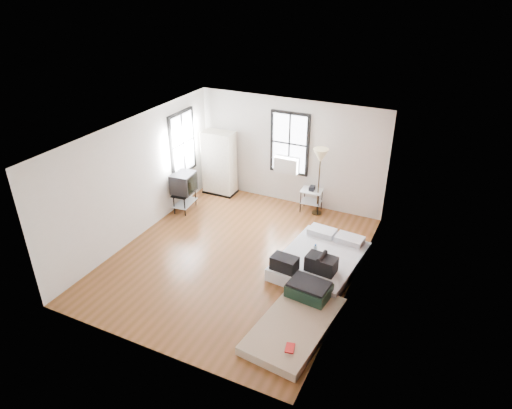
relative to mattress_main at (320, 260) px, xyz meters
The scene contains 8 objects.
ground 1.81m from the mattress_main, 165.77° to the right, with size 6.00×6.00×0.00m, color brown.
room_shell 2.17m from the mattress_main, behind, with size 5.02×6.02×2.80m.
mattress_main is the anchor object (origin of this frame).
mattress_bare 1.79m from the mattress_main, 83.55° to the right, with size 1.31×2.20×0.45m.
wardrobe 4.32m from the mattress_main, 148.81° to the left, with size 0.90×0.53×1.77m.
side_table 2.50m from the mattress_main, 113.63° to the left, with size 0.55×0.45×0.70m.
floor_lamp 2.70m from the mattress_main, 110.14° to the left, with size 0.38×0.38×1.75m.
tv_stand 4.10m from the mattress_main, 166.85° to the left, with size 0.57×0.77×1.03m.
Camera 1 is at (3.95, -7.28, 5.67)m, focal length 32.00 mm.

